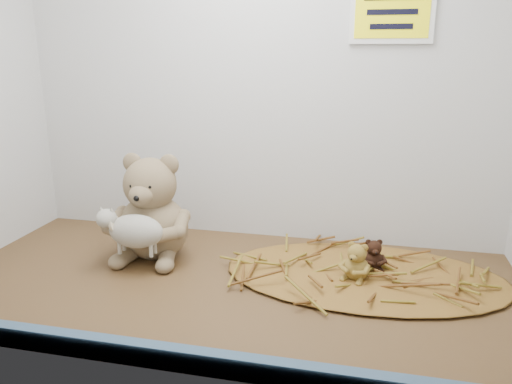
% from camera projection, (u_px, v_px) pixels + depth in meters
% --- Properties ---
extents(alcove_shell, '(1.20, 0.60, 0.90)m').
position_uv_depth(alcove_shell, '(237.00, 60.00, 1.00)').
color(alcove_shell, '#482C19').
rests_on(alcove_shell, ground).
extents(front_rail, '(1.19, 0.02, 0.04)m').
position_uv_depth(front_rail, '(176.00, 358.00, 0.76)').
color(front_rail, '#3E5D77').
rests_on(front_rail, shelf_floor).
extents(straw_bed, '(0.60, 0.35, 0.01)m').
position_uv_depth(straw_bed, '(364.00, 275.00, 1.07)').
color(straw_bed, brown).
rests_on(straw_bed, shelf_floor).
extents(main_teddy, '(0.21, 0.22, 0.25)m').
position_uv_depth(main_teddy, '(152.00, 206.00, 1.15)').
color(main_teddy, '#8E8057').
rests_on(main_teddy, shelf_floor).
extents(toy_lamb, '(0.16, 0.10, 0.10)m').
position_uv_depth(toy_lamb, '(136.00, 231.00, 1.08)').
color(toy_lamb, '#AFAD9D').
rests_on(toy_lamb, main_teddy).
extents(mini_teddy_tan, '(0.09, 0.09, 0.08)m').
position_uv_depth(mini_teddy_tan, '(357.00, 260.00, 1.03)').
color(mini_teddy_tan, olive).
rests_on(mini_teddy_tan, straw_bed).
extents(mini_teddy_brown, '(0.07, 0.07, 0.07)m').
position_uv_depth(mini_teddy_brown, '(373.00, 253.00, 1.08)').
color(mini_teddy_brown, black).
rests_on(mini_teddy_brown, straw_bed).
extents(wall_sign, '(0.16, 0.01, 0.11)m').
position_uv_depth(wall_sign, '(392.00, 12.00, 1.10)').
color(wall_sign, '#FFF50D').
rests_on(wall_sign, back_wall).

